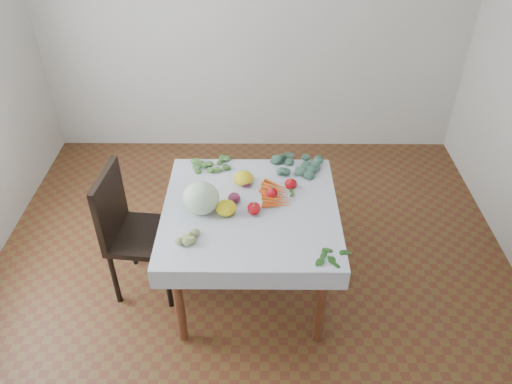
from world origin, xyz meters
TOP-DOWN VIEW (x-y plane):
  - ground at (0.00, 0.00)m, footprint 4.00×4.00m
  - back_wall at (0.00, 2.00)m, footprint 4.00×0.04m
  - table at (0.00, 0.00)m, footprint 1.00×1.00m
  - tablecloth at (0.00, 0.00)m, footprint 1.12×1.12m
  - chair at (-0.82, 0.05)m, footprint 0.48×0.48m
  - cabbage at (-0.31, -0.03)m, footprint 0.26×0.26m
  - tomato_a at (0.02, -0.06)m, footprint 0.08×0.08m
  - tomato_b at (0.27, 0.21)m, footprint 0.10×0.10m
  - tomato_c at (0.14, 0.12)m, footprint 0.09×0.09m
  - tomato_d at (0.02, -0.04)m, footprint 0.09×0.09m
  - heirloom_back at (-0.05, 0.26)m, footprint 0.15×0.15m
  - heirloom_front at (-0.15, -0.06)m, footprint 0.15×0.15m
  - onion_a at (-0.04, 0.23)m, footprint 0.11×0.11m
  - onion_b at (-0.11, 0.06)m, footprint 0.09×0.09m
  - tomatillo_cluster at (-0.35, -0.30)m, footprint 0.14×0.10m
  - carrot_bunch at (0.16, 0.12)m, footprint 0.20×0.31m
  - kale_bunch at (0.33, 0.45)m, footprint 0.34×0.32m
  - basil_bunch at (0.48, -0.46)m, footprint 0.21×0.19m
  - dill_bunch at (-0.29, 0.48)m, footprint 0.26×0.20m

SIDE VIEW (x-z plane):
  - ground at x=0.00m, z-range 0.00..0.00m
  - chair at x=-0.82m, z-range 0.07..1.04m
  - table at x=0.00m, z-range 0.28..1.03m
  - tablecloth at x=0.00m, z-range 0.75..0.76m
  - basil_bunch at x=0.48m, z-range 0.76..0.77m
  - dill_bunch at x=-0.29m, z-range 0.76..0.78m
  - carrot_bunch at x=0.16m, z-range 0.76..0.79m
  - tomatillo_cluster at x=-0.35m, z-range 0.76..0.80m
  - kale_bunch at x=0.33m, z-range 0.76..0.80m
  - tomato_a at x=0.02m, z-range 0.76..0.82m
  - tomato_c at x=0.14m, z-range 0.76..0.82m
  - onion_b at x=-0.11m, z-range 0.76..0.83m
  - onion_a at x=-0.04m, z-range 0.76..0.83m
  - tomato_b at x=0.27m, z-range 0.76..0.83m
  - tomato_d at x=0.02m, z-range 0.76..0.83m
  - heirloom_front at x=-0.15m, z-range 0.76..0.85m
  - heirloom_back at x=-0.05m, z-range 0.76..0.85m
  - cabbage at x=-0.31m, z-range 0.76..0.96m
  - back_wall at x=0.00m, z-range 0.00..2.70m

